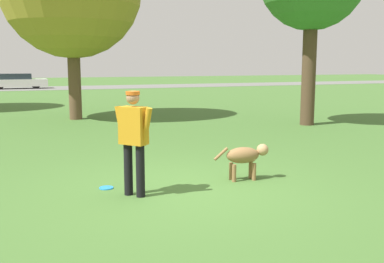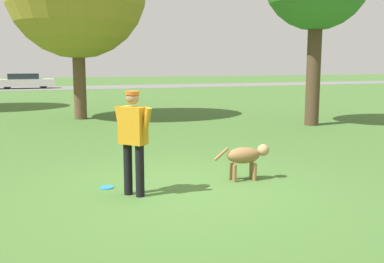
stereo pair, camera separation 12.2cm
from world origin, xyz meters
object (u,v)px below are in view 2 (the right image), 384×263
(dog, at_px, (246,156))
(frisbee, at_px, (106,187))
(parked_car_white, at_px, (25,81))
(person, at_px, (133,135))

(dog, bearing_deg, frisbee, 178.60)
(dog, height_order, parked_car_white, parked_car_white)
(person, xyz_separation_m, dog, (1.98, 0.21, -0.50))
(frisbee, xyz_separation_m, parked_car_white, (-0.96, 31.04, 0.58))
(dog, bearing_deg, parked_car_white, 102.73)
(person, distance_m, dog, 2.06)
(frisbee, height_order, parked_car_white, parked_car_white)
(frisbee, relative_size, parked_car_white, 0.05)
(dog, relative_size, parked_car_white, 0.22)
(dog, distance_m, frisbee, 2.36)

